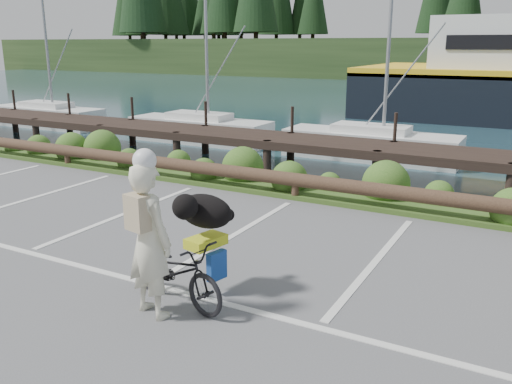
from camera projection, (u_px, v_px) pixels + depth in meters
ground at (168, 274)px, 8.11m from camera, size 72.00×72.00×0.00m
vegetation_strip at (308, 190)px, 12.59m from camera, size 34.00×1.60×0.10m
log_rail at (295, 199)px, 12.01m from camera, size 32.00×0.30×0.60m
bicycle at (176, 271)px, 7.12m from camera, size 1.82×0.97×0.91m
cyclist at (149, 240)px, 6.68m from camera, size 0.81×0.62×1.99m
dog at (205, 211)px, 7.34m from camera, size 0.57×0.89×0.47m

